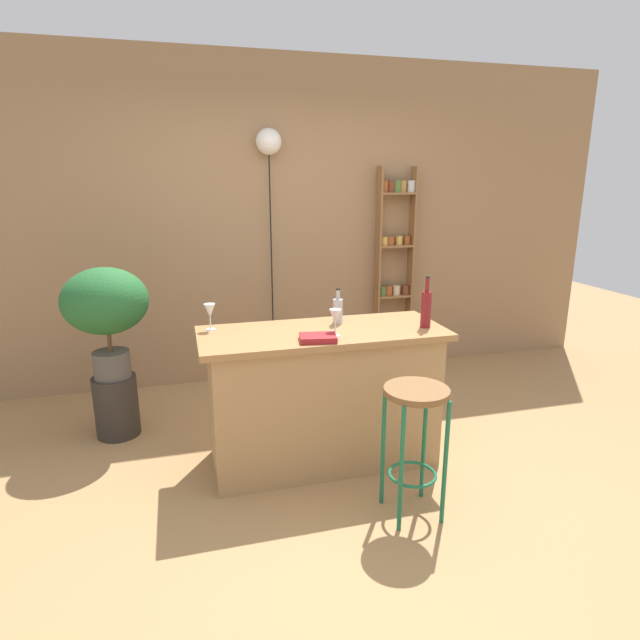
# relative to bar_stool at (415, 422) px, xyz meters

# --- Properties ---
(ground) EXTENTS (12.00, 12.00, 0.00)m
(ground) POSITION_rel_bar_stool_xyz_m (-0.32, 0.39, -0.55)
(ground) COLOR #A37A4C
(back_wall) EXTENTS (6.40, 0.10, 2.80)m
(back_wall) POSITION_rel_bar_stool_xyz_m (-0.32, 2.34, 0.85)
(back_wall) COLOR #997551
(back_wall) RESTS_ON ground
(kitchen_counter) EXTENTS (1.52, 0.62, 0.88)m
(kitchen_counter) POSITION_rel_bar_stool_xyz_m (-0.32, 0.69, -0.10)
(kitchen_counter) COLOR #A87F51
(kitchen_counter) RESTS_ON ground
(bar_stool) EXTENTS (0.34, 0.34, 0.74)m
(bar_stool) POSITION_rel_bar_stool_xyz_m (0.00, 0.00, 0.00)
(bar_stool) COLOR #196642
(bar_stool) RESTS_ON ground
(spice_shelf) EXTENTS (0.35, 0.13, 1.90)m
(spice_shelf) POSITION_rel_bar_stool_xyz_m (0.80, 2.20, 0.43)
(spice_shelf) COLOR olive
(spice_shelf) RESTS_ON ground
(plant_stool) EXTENTS (0.30, 0.30, 0.44)m
(plant_stool) POSITION_rel_bar_stool_xyz_m (-1.65, 1.40, -0.33)
(plant_stool) COLOR #2D2823
(plant_stool) RESTS_ON ground
(potted_plant) EXTENTS (0.57, 0.51, 0.78)m
(potted_plant) POSITION_rel_bar_stool_xyz_m (-1.65, 1.40, 0.40)
(potted_plant) COLOR #514C47
(potted_plant) RESTS_ON plant_stool
(bottle_wine_red) EXTENTS (0.06, 0.06, 0.33)m
(bottle_wine_red) POSITION_rel_bar_stool_xyz_m (0.33, 0.58, 0.46)
(bottle_wine_red) COLOR maroon
(bottle_wine_red) RESTS_ON kitchen_counter
(bottle_soda_blue) EXTENTS (0.06, 0.06, 0.23)m
(bottle_soda_blue) POSITION_rel_bar_stool_xyz_m (-0.18, 0.82, 0.42)
(bottle_soda_blue) COLOR #B2B2B7
(bottle_soda_blue) RESTS_ON kitchen_counter
(wine_glass_left) EXTENTS (0.07, 0.07, 0.16)m
(wine_glass_left) POSITION_rel_bar_stool_xyz_m (-0.28, 0.55, 0.45)
(wine_glass_left) COLOR silver
(wine_glass_left) RESTS_ON kitchen_counter
(wine_glass_center) EXTENTS (0.07, 0.07, 0.16)m
(wine_glass_center) POSITION_rel_bar_stool_xyz_m (-0.98, 0.88, 0.45)
(wine_glass_center) COLOR silver
(wine_glass_center) RESTS_ON kitchen_counter
(cookbook) EXTENTS (0.23, 0.18, 0.03)m
(cookbook) POSITION_rel_bar_stool_xyz_m (-0.40, 0.48, 0.35)
(cookbook) COLOR maroon
(cookbook) RESTS_ON kitchen_counter
(pendant_globe_light) EXTENTS (0.22, 0.22, 2.19)m
(pendant_globe_light) POSITION_rel_bar_stool_xyz_m (-0.36, 2.23, 1.51)
(pendant_globe_light) COLOR black
(pendant_globe_light) RESTS_ON ground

